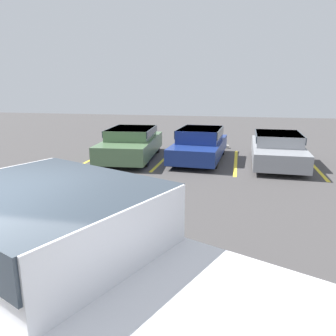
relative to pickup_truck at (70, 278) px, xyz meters
The scene contains 9 objects.
stall_stripe_a 10.61m from the pickup_truck, 112.23° to the left, with size 0.12×4.42×0.01m, color yellow.
stall_stripe_b 9.90m from the pickup_truck, 97.11° to the left, with size 0.12×4.42×0.01m, color yellow.
stall_stripe_c 9.95m from the pickup_truck, 80.94° to the left, with size 0.12×4.42×0.01m, color yellow.
stall_stripe_d 10.74m from the pickup_truck, 66.08° to the left, with size 0.12×4.42×0.01m, color yellow.
pickup_truck is the anchor object (origin of this frame).
parked_sedan_a 9.93m from the pickup_truck, 104.77° to the left, with size 2.21×4.54×1.21m.
parked_sedan_b 9.94m from the pickup_truck, 89.10° to the left, with size 1.93×4.30×1.23m.
parked_sedan_c 10.24m from the pickup_truck, 72.77° to the left, with size 1.86×4.33×1.14m.
wheel_stop_curb 12.67m from the pickup_truck, 88.97° to the left, with size 1.95×0.20×0.14m, color #B7B2A8.
Camera 1 is at (2.85, -2.23, 2.79)m, focal length 35.00 mm.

